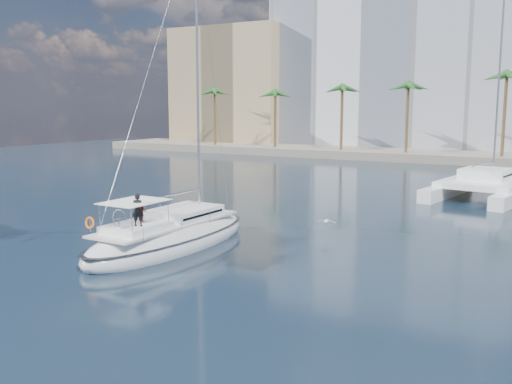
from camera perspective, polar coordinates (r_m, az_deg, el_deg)
The scene contains 9 objects.
ground at distance 30.04m, azimuth -2.50°, elevation -6.62°, with size 160.00×160.00×0.00m, color black.
quay at distance 87.18m, azimuth 19.43°, elevation 3.38°, with size 120.00×14.00×1.20m, color gray.
building_modern at distance 101.47m, azimuth 14.28°, elevation 11.86°, with size 42.00×16.00×28.00m, color white.
building_tan_left at distance 109.79m, azimuth -1.88°, elevation 10.29°, with size 22.00×14.00×22.00m, color tan.
palm_left at distance 95.36m, azimuth -1.56°, elevation 10.11°, with size 3.60×3.60×12.30m.
palm_centre at distance 82.98m, azimuth 19.26°, elevation 9.84°, with size 3.60×3.60×12.30m.
main_sloop at distance 32.51m, azimuth -8.51°, elevation -4.50°, with size 4.47×13.08×19.25m.
catamaran at distance 53.07m, azimuth 21.92°, elevation 0.76°, with size 8.72×14.39×19.53m.
seagull at distance 34.99m, azimuth 7.10°, elevation -2.93°, with size 1.22×0.52×0.22m.
Camera 1 is at (15.49, -24.48, 7.93)m, focal length 40.00 mm.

